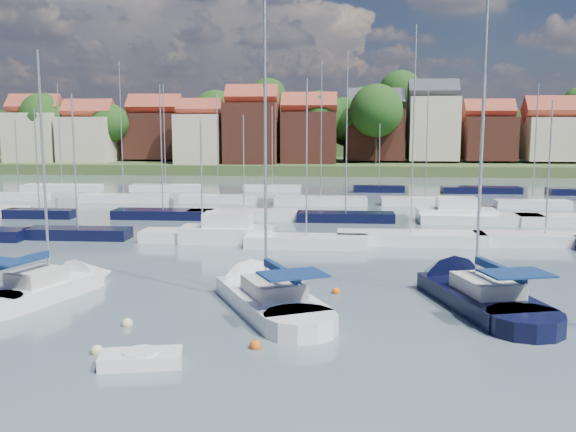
{
  "coord_description": "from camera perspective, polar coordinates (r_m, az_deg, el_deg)",
  "views": [
    {
      "loc": [
        3.2,
        -26.56,
        8.69
      ],
      "look_at": [
        -0.29,
        14.0,
        2.9
      ],
      "focal_mm": 40.0,
      "sensor_mm": 36.0,
      "label": 1
    }
  ],
  "objects": [
    {
      "name": "tender",
      "position": [
        24.51,
        -12.93,
        -12.27
      ],
      "size": [
        3.18,
        1.98,
        0.64
      ],
      "rotation": [
        0.0,
        0.0,
        0.22
      ],
      "color": "white",
      "rests_on": "ground"
    },
    {
      "name": "buoy_e",
      "position": [
        33.68,
        4.31,
        -6.89
      ],
      "size": [
        0.43,
        0.43,
        0.43
      ],
      "primitive_type": "sphere",
      "color": "#D85914",
      "rests_on": "ground"
    },
    {
      "name": "ground",
      "position": [
        67.2,
        2.14,
        0.65
      ],
      "size": [
        260.0,
        260.0,
        0.0
      ],
      "primitive_type": "plane",
      "color": "#3F4F56",
      "rests_on": "ground"
    },
    {
      "name": "marina_field",
      "position": [
        62.28,
        3.68,
        0.45
      ],
      "size": [
        79.62,
        41.41,
        15.93
      ],
      "color": "white",
      "rests_on": "ground"
    },
    {
      "name": "sailboat_centre",
      "position": [
        32.2,
        -2.56,
        -6.92
      ],
      "size": [
        8.22,
        12.34,
        16.5
      ],
      "rotation": [
        0.0,
        0.0,
        2.02
      ],
      "color": "white",
      "rests_on": "ground"
    },
    {
      "name": "sailboat_left",
      "position": [
        35.61,
        -19.78,
        -5.92
      ],
      "size": [
        5.44,
        10.08,
        13.36
      ],
      "rotation": [
        0.0,
        0.0,
        1.26
      ],
      "color": "white",
      "rests_on": "ground"
    },
    {
      "name": "buoy_d",
      "position": [
        25.74,
        -2.89,
        -11.65
      ],
      "size": [
        0.51,
        0.51,
        0.51
      ],
      "primitive_type": "sphere",
      "color": "#D85914",
      "rests_on": "ground"
    },
    {
      "name": "buoy_b",
      "position": [
        26.18,
        -16.61,
        -11.64
      ],
      "size": [
        0.49,
        0.49,
        0.49
      ],
      "primitive_type": "sphere",
      "color": "beige",
      "rests_on": "ground"
    },
    {
      "name": "sailboat_navy",
      "position": [
        33.94,
        15.48,
        -6.43
      ],
      "size": [
        6.52,
        12.93,
        17.27
      ],
      "rotation": [
        0.0,
        0.0,
        1.84
      ],
      "color": "black",
      "rests_on": "ground"
    },
    {
      "name": "buoy_c",
      "position": [
        29.23,
        -14.1,
        -9.45
      ],
      "size": [
        0.49,
        0.49,
        0.49
      ],
      "primitive_type": "sphere",
      "color": "beige",
      "rests_on": "ground"
    },
    {
      "name": "buoy_f",
      "position": [
        28.29,
        19.41,
        -10.27
      ],
      "size": [
        0.46,
        0.46,
        0.46
      ],
      "primitive_type": "sphere",
      "color": "#D85914",
      "rests_on": "ground"
    },
    {
      "name": "far_shore_town",
      "position": [
        159.29,
        4.59,
        6.59
      ],
      "size": [
        212.46,
        90.0,
        22.27
      ],
      "color": "#425A2D",
      "rests_on": "ground"
    }
  ]
}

